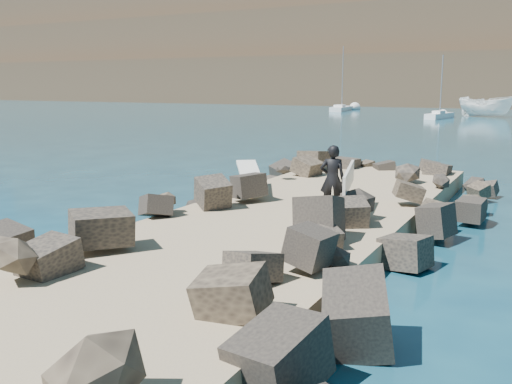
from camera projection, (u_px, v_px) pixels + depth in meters
ground at (274, 243)px, 14.54m from camera, size 800.00×800.00×0.00m
jetty at (235, 252)px, 12.74m from camera, size 6.00×26.00×0.60m
riprap_left at (146, 224)px, 14.47m from camera, size 2.60×22.00×1.00m
riprap_right at (368, 255)px, 11.81m from camera, size 2.60×22.00×1.00m
surfboard_resting at (250, 178)px, 18.15m from camera, size 2.03×2.49×0.09m
boat_imported at (486, 106)px, 71.25m from camera, size 7.36×4.13×2.68m
surfer_with_board at (335, 179)px, 15.14m from camera, size 1.12×2.22×1.82m
sailboat_e at (341, 109)px, 88.19m from camera, size 2.68×8.47×9.91m
sailboat_b at (439, 116)px, 67.87m from camera, size 2.47×6.34×7.57m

